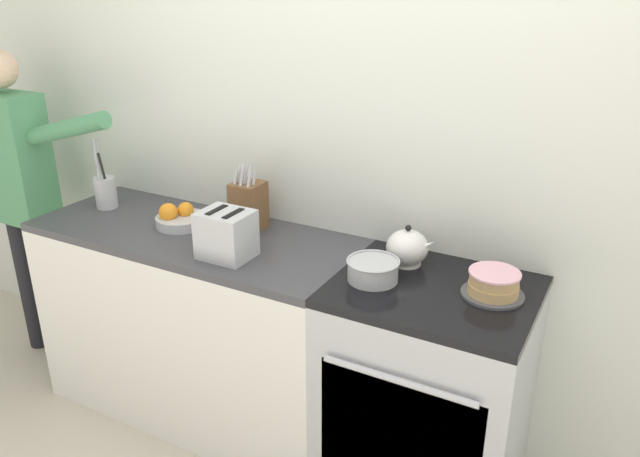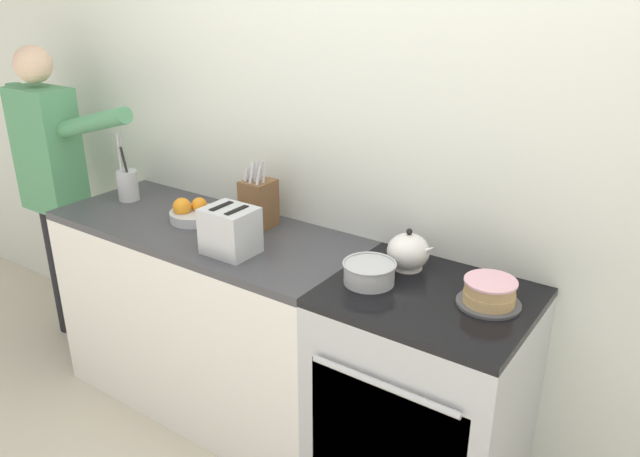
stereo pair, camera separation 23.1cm
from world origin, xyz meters
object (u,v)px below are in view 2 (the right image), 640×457
utensil_crock (127,184)px  fruit_bowl (193,213)px  stove_range (421,402)px  mixing_bowl (369,272)px  layer_cake (490,293)px  toaster (230,231)px  tea_kettle (409,252)px  person_baker (53,174)px  knife_block (259,203)px

utensil_crock → fruit_bowl: bearing=-1.8°
stove_range → mixing_bowl: (-0.22, -0.05, 0.50)m
layer_cake → toaster: 1.01m
fruit_bowl → utensil_crock: bearing=178.2°
tea_kettle → person_baker: person_baker is taller
knife_block → layer_cake: bearing=-5.3°
utensil_crock → person_baker: (-0.53, -0.06, -0.03)m
tea_kettle → fruit_bowl: size_ratio=0.89×
stove_range → tea_kettle: 0.56m
layer_cake → mixing_bowl: bearing=-167.5°
mixing_bowl → utensil_crock: (-1.41, 0.09, 0.04)m
layer_cake → fruit_bowl: bearing=-179.4°
mixing_bowl → person_baker: person_baker is taller
fruit_bowl → person_baker: size_ratio=0.14×
mixing_bowl → tea_kettle: bearing=72.5°
toaster → fruit_bowl: bearing=156.7°
mixing_bowl → toaster: bearing=-171.5°
layer_cake → utensil_crock: bearing=-180.0°
tea_kettle → mixing_bowl: size_ratio=1.01×
knife_block → person_baker: size_ratio=0.19×
knife_block → utensil_crock: size_ratio=0.91×
fruit_bowl → toaster: size_ratio=1.03×
tea_kettle → fruit_bowl: (-1.02, -0.11, -0.03)m
stove_range → mixing_bowl: mixing_bowl is taller
layer_cake → tea_kettle: size_ratio=1.10×
knife_block → utensil_crock: (-0.74, -0.10, -0.03)m
toaster → tea_kettle: bearing=23.2°
fruit_bowl → person_baker: person_baker is taller
fruit_bowl → person_baker: (-0.98, -0.05, 0.02)m
stove_range → mixing_bowl: 0.54m
layer_cake → person_baker: 2.35m
knife_block → fruit_bowl: bearing=-158.4°
layer_cake → mixing_bowl: 0.42m
stove_range → tea_kettle: tea_kettle is taller
fruit_bowl → toaster: bearing=-23.3°
mixing_bowl → person_baker: size_ratio=0.12×
tea_kettle → person_baker: (-2.00, -0.16, -0.01)m
layer_cake → fruit_bowl: fruit_bowl is taller
layer_cake → utensil_crock: utensil_crock is taller
toaster → person_baker: (-1.36, 0.12, -0.04)m
knife_block → fruit_bowl: size_ratio=1.37×
tea_kettle → fruit_bowl: tea_kettle is taller
tea_kettle → layer_cake: bearing=-15.3°
utensil_crock → person_baker: size_ratio=0.20×
tea_kettle → toaster: toaster is taller
layer_cake → mixing_bowl: (-0.41, -0.09, -0.00)m
tea_kettle → knife_block: (-0.73, 0.00, 0.04)m
stove_range → knife_block: 1.06m
layer_cake → utensil_crock: size_ratio=0.65×
fruit_bowl → tea_kettle: bearing=6.2°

